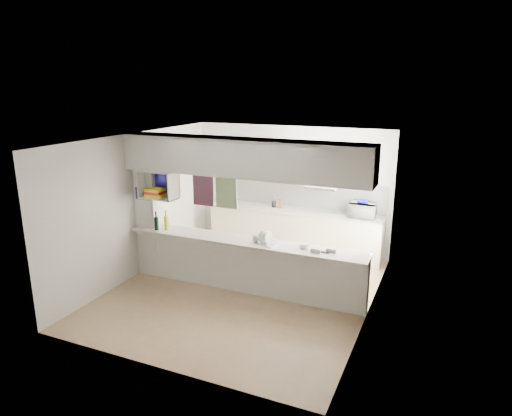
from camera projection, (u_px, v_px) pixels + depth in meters
The scene contains 16 objects.
floor at pixel (243, 291), 7.81m from camera, with size 4.80×4.80×0.00m, color #A17D5D.
ceiling at pixel (242, 138), 7.12m from camera, with size 4.80×4.80×0.00m, color white.
wall_back at pixel (291, 188), 9.59m from camera, with size 4.20×4.20×0.00m, color silver.
wall_left at pixel (138, 205), 8.27m from camera, with size 4.80×4.80×0.00m, color silver.
wall_right at pixel (372, 235), 6.66m from camera, with size 4.80×4.80×0.00m, color silver.
servery_partition at pixel (233, 196), 7.44m from camera, with size 4.20×0.50×2.60m.
cubby_shelf at pixel (159, 186), 7.90m from camera, with size 0.65×0.35×0.50m.
kitchen_run at pixel (293, 214), 9.42m from camera, with size 3.60×0.63×2.24m.
microwave at pixel (363, 210), 8.80m from camera, with size 0.51×0.34×0.28m, color white.
bowl at pixel (362, 202), 8.77m from camera, with size 0.24×0.24×0.06m, color #120E9D.
dish_rack at pixel (267, 238), 7.39m from camera, with size 0.47×0.40×0.21m.
cup at pixel (256, 239), 7.43m from camera, with size 0.11×0.11×0.09m, color white.
wine_bottles at pixel (161, 223), 8.06m from camera, with size 0.22×0.15×0.35m.
plastic_tubs at pixel (315, 248), 7.09m from camera, with size 0.59×0.23×0.08m.
utensil_jar at pixel (274, 204), 9.56m from camera, with size 0.09×0.09×0.13m, color black.
knife_block at pixel (280, 203), 9.53m from camera, with size 0.09×0.08×0.19m, color brown.
Camera 1 is at (3.07, -6.47, 3.44)m, focal length 32.00 mm.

